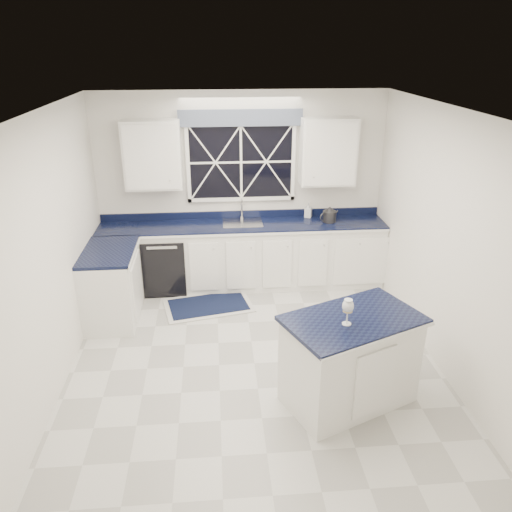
{
  "coord_description": "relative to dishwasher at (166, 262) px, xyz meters",
  "views": [
    {
      "loc": [
        -0.37,
        -4.58,
        3.28
      ],
      "look_at": [
        0.05,
        0.4,
        1.12
      ],
      "focal_mm": 35.0,
      "sensor_mm": 36.0,
      "label": 1
    }
  ],
  "objects": [
    {
      "name": "ground",
      "position": [
        1.1,
        -1.95,
        -0.41
      ],
      "size": [
        4.5,
        4.5,
        0.0
      ],
      "primitive_type": "plane",
      "color": "beige",
      "rests_on": "ground"
    },
    {
      "name": "back_wall",
      "position": [
        1.1,
        0.3,
        0.94
      ],
      "size": [
        4.0,
        0.1,
        2.7
      ],
      "primitive_type": "cube",
      "color": "silver",
      "rests_on": "ground"
    },
    {
      "name": "base_cabinets",
      "position": [
        0.77,
        -0.17,
        0.04
      ],
      "size": [
        3.99,
        1.6,
        0.9
      ],
      "color": "white",
      "rests_on": "ground"
    },
    {
      "name": "countertop",
      "position": [
        1.1,
        0.0,
        0.51
      ],
      "size": [
        3.98,
        0.64,
        0.04
      ],
      "primitive_type": "cube",
      "color": "black",
      "rests_on": "base_cabinets"
    },
    {
      "name": "dishwasher",
      "position": [
        0.0,
        0.0,
        0.0
      ],
      "size": [
        0.6,
        0.58,
        0.82
      ],
      "primitive_type": "cube",
      "color": "black",
      "rests_on": "ground"
    },
    {
      "name": "window",
      "position": [
        1.1,
        0.25,
        1.42
      ],
      "size": [
        1.65,
        0.09,
        1.26
      ],
      "color": "black",
      "rests_on": "ground"
    },
    {
      "name": "upper_cabinets",
      "position": [
        1.1,
        0.13,
        1.49
      ],
      "size": [
        3.1,
        0.34,
        0.9
      ],
      "color": "white",
      "rests_on": "ground"
    },
    {
      "name": "faucet",
      "position": [
        1.1,
        0.19,
        0.69
      ],
      "size": [
        0.05,
        0.2,
        0.3
      ],
      "color": "#AFAFB2",
      "rests_on": "countertop"
    },
    {
      "name": "island",
      "position": [
        1.96,
        -2.63,
        0.06
      ],
      "size": [
        1.45,
        1.19,
        0.93
      ],
      "rotation": [
        0.0,
        0.0,
        0.41
      ],
      "color": "white",
      "rests_on": "ground"
    },
    {
      "name": "rug",
      "position": [
        0.59,
        -0.6,
        -0.4
      ],
      "size": [
        1.27,
        0.92,
        0.02
      ],
      "rotation": [
        0.0,
        0.0,
        0.21
      ],
      "color": "beige",
      "rests_on": "ground"
    },
    {
      "name": "kettle",
      "position": [
        2.32,
        0.0,
        0.63
      ],
      "size": [
        0.29,
        0.25,
        0.22
      ],
      "rotation": [
        0.0,
        0.0,
        0.42
      ],
      "color": "#2B2B2D",
      "rests_on": "countertop"
    },
    {
      "name": "wine_glass",
      "position": [
        1.87,
        -2.73,
        0.7
      ],
      "size": [
        0.11,
        0.11,
        0.25
      ],
      "color": "silver",
      "rests_on": "island"
    },
    {
      "name": "soap_bottle",
      "position": [
        2.06,
        0.22,
        0.64
      ],
      "size": [
        0.13,
        0.13,
        0.21
      ],
      "primitive_type": "imported",
      "rotation": [
        0.0,
        0.0,
        -0.4
      ],
      "color": "silver",
      "rests_on": "countertop"
    }
  ]
}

